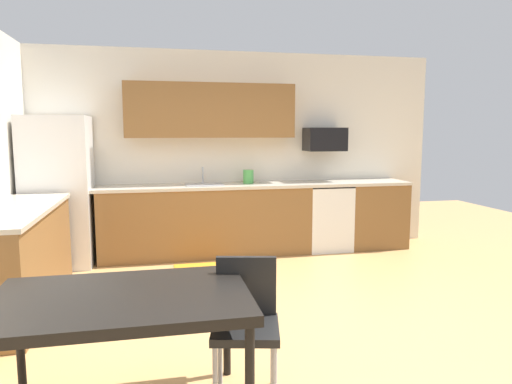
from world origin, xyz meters
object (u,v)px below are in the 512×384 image
object	(u,v)px
microwave	(325,139)
kettle	(248,177)
dining_table	(122,306)
oven_range	(326,216)
chair_near_table	(246,316)
refrigerator	(59,192)

from	to	relation	value
microwave	kettle	xyz separation A→B (m)	(-1.09, -0.05, -0.50)
dining_table	kettle	distance (m)	3.83
oven_range	chair_near_table	distance (m)	3.80
dining_table	chair_near_table	world-z (taller)	chair_near_table
kettle	dining_table	bearing A→B (deg)	-111.78
microwave	dining_table	world-z (taller)	microwave
microwave	chair_near_table	distance (m)	4.02
microwave	oven_range	bearing A→B (deg)	-90.00
refrigerator	dining_table	bearing A→B (deg)	-74.40
microwave	refrigerator	bearing A→B (deg)	-177.02
refrigerator	kettle	size ratio (longest dim) A/B	9.08
chair_near_table	oven_range	bearing A→B (deg)	62.01
refrigerator	chair_near_table	size ratio (longest dim) A/B	2.14
oven_range	kettle	size ratio (longest dim) A/B	4.55
refrigerator	microwave	xyz separation A→B (m)	(3.46, 0.18, 0.61)
oven_range	chair_near_table	world-z (taller)	oven_range
dining_table	oven_range	bearing A→B (deg)	54.34
refrigerator	chair_near_table	xyz separation A→B (m)	(1.67, -3.27, -0.40)
refrigerator	kettle	distance (m)	2.37
microwave	kettle	bearing A→B (deg)	-177.37
dining_table	chair_near_table	distance (m)	0.76
refrigerator	oven_range	world-z (taller)	refrigerator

